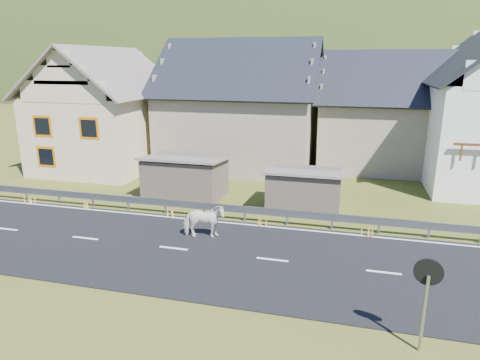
# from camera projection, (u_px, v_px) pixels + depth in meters

# --- Properties ---
(ground) EXTENTS (160.00, 160.00, 0.00)m
(ground) POSITION_uv_depth(u_px,v_px,m) (174.00, 249.00, 17.05)
(ground) COLOR #374814
(ground) RESTS_ON ground
(road) EXTENTS (60.00, 7.00, 0.04)m
(road) POSITION_uv_depth(u_px,v_px,m) (174.00, 249.00, 17.04)
(road) COLOR black
(road) RESTS_ON ground
(lane_markings) EXTENTS (60.00, 6.60, 0.01)m
(lane_markings) POSITION_uv_depth(u_px,v_px,m) (173.00, 248.00, 17.03)
(lane_markings) COLOR silver
(lane_markings) RESTS_ON road
(guardrail) EXTENTS (28.10, 0.09, 0.75)m
(guardrail) POSITION_uv_depth(u_px,v_px,m) (204.00, 206.00, 20.32)
(guardrail) COLOR #93969B
(guardrail) RESTS_ON ground
(shed_left) EXTENTS (4.30, 3.30, 2.40)m
(shed_left) POSITION_uv_depth(u_px,v_px,m) (186.00, 177.00, 23.29)
(shed_left) COLOR brown
(shed_left) RESTS_ON ground
(shed_right) EXTENTS (3.80, 2.90, 2.20)m
(shed_right) POSITION_uv_depth(u_px,v_px,m) (304.00, 191.00, 21.28)
(shed_right) COLOR brown
(shed_right) RESTS_ON ground
(house_cream) EXTENTS (7.80, 9.80, 8.30)m
(house_cream) POSITION_uv_depth(u_px,v_px,m) (105.00, 104.00, 29.46)
(house_cream) COLOR beige
(house_cream) RESTS_ON ground
(house_stone_a) EXTENTS (10.80, 9.80, 8.90)m
(house_stone_a) POSITION_uv_depth(u_px,v_px,m) (242.00, 99.00, 30.00)
(house_stone_a) COLOR gray
(house_stone_a) RESTS_ON ground
(house_stone_b) EXTENTS (9.80, 8.80, 8.10)m
(house_stone_b) POSITION_uv_depth(u_px,v_px,m) (389.00, 105.00, 29.56)
(house_stone_b) COLOR gray
(house_stone_b) RESTS_ON ground
(mountain) EXTENTS (440.00, 280.00, 260.00)m
(mountain) POSITION_uv_depth(u_px,v_px,m) (347.00, 124.00, 188.95)
(mountain) COLOR #243211
(mountain) RESTS_ON ground
(conifer_patch) EXTENTS (76.00, 50.00, 28.00)m
(conifer_patch) POSITION_uv_depth(u_px,v_px,m) (148.00, 64.00, 131.20)
(conifer_patch) COLOR black
(conifer_patch) RESTS_ON ground
(horse) EXTENTS (1.19, 1.90, 1.49)m
(horse) POSITION_uv_depth(u_px,v_px,m) (204.00, 221.00, 17.87)
(horse) COLOR silver
(horse) RESTS_ON road
(traffic_mirror) EXTENTS (0.71, 0.23, 2.57)m
(traffic_mirror) POSITION_uv_depth(u_px,v_px,m) (427.00, 284.00, 10.66)
(traffic_mirror) COLOR #93969B
(traffic_mirror) RESTS_ON ground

